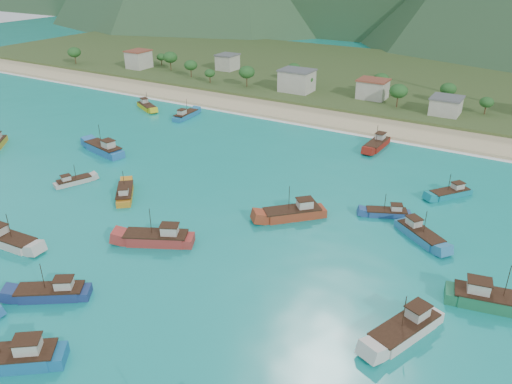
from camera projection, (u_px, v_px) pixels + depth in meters
The scene contains 22 objects.
ground at pixel (181, 240), 87.59m from camera, with size 600.00×600.00×0.00m, color #0B7B7F.
beach at pixel (346, 122), 148.89m from camera, with size 400.00×18.00×1.20m, color beige.
land at pixel (403, 81), 196.23m from camera, with size 400.00×110.00×2.40m, color #385123.
surf_line at pixel (334, 130), 141.52m from camera, with size 400.00×2.50×0.08m, color white.
village at pixel (393, 91), 162.51m from camera, with size 216.31×27.57×7.11m.
vegetation at pixel (358, 86), 167.80m from camera, with size 272.06×25.29×7.93m.
boat_0 at pixel (104, 149), 125.17m from camera, with size 13.40×6.48×7.61m.
boat_1 at pixel (420, 235), 87.74m from camera, with size 10.25×8.78×6.20m.
boat_2 at pixel (186, 116), 151.98m from camera, with size 3.76×10.48×6.08m.
boat_6 at pixel (125, 194), 102.68m from camera, with size 8.70×9.54×5.91m.
boat_7 at pixel (494, 301), 70.64m from camera, with size 13.38×6.24×7.61m.
boat_12 at pixel (450, 194), 102.98m from camera, with size 7.87×9.17×5.55m.
boat_13 at pixel (11, 359), 60.60m from camera, with size 12.26×10.53×7.42m.
boat_14 at pixel (293, 214), 94.49m from camera, with size 11.08×11.06×7.14m.
boat_15 at pixel (377, 145), 128.69m from camera, with size 3.81×11.32×6.61m.
boat_17 at pixel (158, 239), 86.14m from camera, with size 12.47×8.64×7.18m.
boat_18 at pixel (74, 182), 108.65m from camera, with size 5.30×8.33×4.75m.
boat_20 at pixel (405, 330), 65.39m from camera, with size 7.78×12.55×7.14m.
boat_23 at pixel (52, 293), 72.64m from camera, with size 10.56×8.59×6.29m.
boat_24 at pixel (147, 107), 160.64m from camera, with size 10.46×7.47×6.05m.
boat_25 at pixel (9, 241), 85.68m from camera, with size 11.51×4.12×6.68m.
boat_28 at pixel (387, 213), 95.37m from camera, with size 8.80×5.80×5.03m.
Camera 1 is at (49.60, -58.16, 45.54)m, focal length 35.00 mm.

